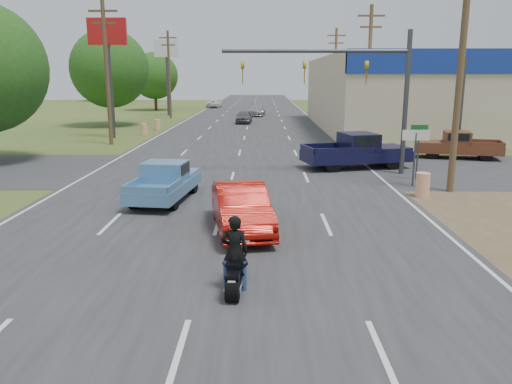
{
  "coord_description": "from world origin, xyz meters",
  "views": [
    {
      "loc": [
        1.48,
        -7.9,
        4.79
      ],
      "look_at": [
        1.28,
        7.18,
        1.3
      ],
      "focal_mm": 35.0,
      "sensor_mm": 36.0,
      "label": 1
    }
  ],
  "objects_px": {
    "distant_car_white": "(214,104)",
    "brown_pickup": "(456,145)",
    "motorcycle": "(235,273)",
    "distant_car_grey": "(244,117)",
    "navy_pickup": "(358,150)",
    "rider": "(235,256)",
    "blue_pickup": "(166,181)",
    "distant_car_silver": "(256,110)",
    "red_convertible": "(241,208)"
  },
  "relations": [
    {
      "from": "distant_car_white",
      "to": "navy_pickup",
      "type": "bearing_deg",
      "value": 109.56
    },
    {
      "from": "rider",
      "to": "navy_pickup",
      "type": "bearing_deg",
      "value": -107.57
    },
    {
      "from": "red_convertible",
      "to": "distant_car_white",
      "type": "distance_m",
      "value": 65.77
    },
    {
      "from": "rider",
      "to": "distant_car_white",
      "type": "distance_m",
      "value": 70.35
    },
    {
      "from": "motorcycle",
      "to": "blue_pickup",
      "type": "bearing_deg",
      "value": 112.56
    },
    {
      "from": "distant_car_grey",
      "to": "rider",
      "type": "bearing_deg",
      "value": -85.84
    },
    {
      "from": "motorcycle",
      "to": "blue_pickup",
      "type": "xyz_separation_m",
      "value": [
        -3.21,
        8.7,
        0.34
      ]
    },
    {
      "from": "distant_car_silver",
      "to": "blue_pickup",
      "type": "bearing_deg",
      "value": -90.19
    },
    {
      "from": "motorcycle",
      "to": "navy_pickup",
      "type": "distance_m",
      "value": 16.99
    },
    {
      "from": "navy_pickup",
      "to": "distant_car_white",
      "type": "xyz_separation_m",
      "value": [
        -12.89,
        54.05,
        -0.36
      ]
    },
    {
      "from": "distant_car_white",
      "to": "distant_car_grey",
      "type": "bearing_deg",
      "value": 107.96
    },
    {
      "from": "motorcycle",
      "to": "distant_car_grey",
      "type": "xyz_separation_m",
      "value": [
        -1.36,
        42.44,
        0.23
      ]
    },
    {
      "from": "rider",
      "to": "distant_car_grey",
      "type": "height_order",
      "value": "rider"
    },
    {
      "from": "brown_pickup",
      "to": "distant_car_grey",
      "type": "relative_size",
      "value": 1.33
    },
    {
      "from": "navy_pickup",
      "to": "distant_car_silver",
      "type": "bearing_deg",
      "value": 174.76
    },
    {
      "from": "rider",
      "to": "blue_pickup",
      "type": "height_order",
      "value": "rider"
    },
    {
      "from": "blue_pickup",
      "to": "navy_pickup",
      "type": "relative_size",
      "value": 0.8
    },
    {
      "from": "distant_car_silver",
      "to": "distant_car_white",
      "type": "xyz_separation_m",
      "value": [
        -6.94,
        17.29,
        -0.15
      ]
    },
    {
      "from": "distant_car_grey",
      "to": "distant_car_white",
      "type": "distance_m",
      "value": 28.19
    },
    {
      "from": "blue_pickup",
      "to": "distant_car_silver",
      "type": "distance_m",
      "value": 44.15
    },
    {
      "from": "distant_car_grey",
      "to": "motorcycle",
      "type": "bearing_deg",
      "value": -85.85
    },
    {
      "from": "red_convertible",
      "to": "rider",
      "type": "bearing_deg",
      "value": -99.26
    },
    {
      "from": "brown_pickup",
      "to": "distant_car_grey",
      "type": "xyz_separation_m",
      "value": [
        -13.59,
        23.1,
        -0.15
      ]
    },
    {
      "from": "motorcycle",
      "to": "navy_pickup",
      "type": "xyz_separation_m",
      "value": [
        5.76,
        15.98,
        0.51
      ]
    },
    {
      "from": "red_convertible",
      "to": "motorcycle",
      "type": "relative_size",
      "value": 2.31
    },
    {
      "from": "distant_car_white",
      "to": "brown_pickup",
      "type": "bearing_deg",
      "value": 117.06
    },
    {
      "from": "red_convertible",
      "to": "motorcycle",
      "type": "height_order",
      "value": "red_convertible"
    },
    {
      "from": "distant_car_grey",
      "to": "navy_pickup",
      "type": "bearing_deg",
      "value": -72.63
    },
    {
      "from": "navy_pickup",
      "to": "brown_pickup",
      "type": "distance_m",
      "value": 7.3
    },
    {
      "from": "rider",
      "to": "blue_pickup",
      "type": "xyz_separation_m",
      "value": [
        -3.21,
        8.66,
        -0.07
      ]
    },
    {
      "from": "blue_pickup",
      "to": "brown_pickup",
      "type": "height_order",
      "value": "brown_pickup"
    },
    {
      "from": "blue_pickup",
      "to": "distant_car_grey",
      "type": "relative_size",
      "value": 1.23
    },
    {
      "from": "rider",
      "to": "navy_pickup",
      "type": "distance_m",
      "value": 16.95
    },
    {
      "from": "red_convertible",
      "to": "distant_car_grey",
      "type": "height_order",
      "value": "red_convertible"
    },
    {
      "from": "motorcycle",
      "to": "distant_car_white",
      "type": "height_order",
      "value": "distant_car_white"
    },
    {
      "from": "rider",
      "to": "distant_car_grey",
      "type": "distance_m",
      "value": 42.42
    },
    {
      "from": "rider",
      "to": "distant_car_grey",
      "type": "bearing_deg",
      "value": -85.88
    },
    {
      "from": "motorcycle",
      "to": "brown_pickup",
      "type": "distance_m",
      "value": 22.89
    },
    {
      "from": "red_convertible",
      "to": "rider",
      "type": "relative_size",
      "value": 2.66
    },
    {
      "from": "red_convertible",
      "to": "distant_car_silver",
      "type": "distance_m",
      "value": 48.1
    },
    {
      "from": "blue_pickup",
      "to": "brown_pickup",
      "type": "xyz_separation_m",
      "value": [
        15.45,
        10.64,
        0.04
      ]
    },
    {
      "from": "brown_pickup",
      "to": "distant_car_silver",
      "type": "bearing_deg",
      "value": 34.96
    },
    {
      "from": "motorcycle",
      "to": "distant_car_white",
      "type": "xyz_separation_m",
      "value": [
        -7.13,
        70.03,
        0.15
      ]
    },
    {
      "from": "red_convertible",
      "to": "distant_car_white",
      "type": "relative_size",
      "value": 1.06
    },
    {
      "from": "distant_car_grey",
      "to": "distant_car_silver",
      "type": "distance_m",
      "value": 10.37
    },
    {
      "from": "red_convertible",
      "to": "navy_pickup",
      "type": "bearing_deg",
      "value": 52.96
    },
    {
      "from": "navy_pickup",
      "to": "distant_car_silver",
      "type": "distance_m",
      "value": 37.24
    },
    {
      "from": "navy_pickup",
      "to": "brown_pickup",
      "type": "bearing_deg",
      "value": 102.99
    },
    {
      "from": "navy_pickup",
      "to": "distant_car_white",
      "type": "height_order",
      "value": "navy_pickup"
    },
    {
      "from": "brown_pickup",
      "to": "distant_car_silver",
      "type": "distance_m",
      "value": 35.63
    }
  ]
}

